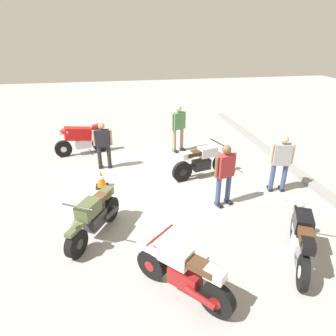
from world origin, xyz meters
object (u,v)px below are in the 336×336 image
at_px(motorcycle_olive_vintage, 94,217).
at_px(person_in_black_shirt, 103,143).
at_px(motorcycle_cream_vintage, 183,273).
at_px(traffic_cone, 101,179).
at_px(person_in_red_shirt, 225,172).
at_px(motorcycle_black_cruiser, 301,239).
at_px(person_in_gray_shirt, 281,160).
at_px(motorcycle_red_sportbike, 81,139).
at_px(person_in_green_shirt, 178,125).
at_px(motorcycle_silver_cruiser, 202,161).

relative_size(motorcycle_olive_vintage, person_in_black_shirt, 1.12).
bearing_deg(motorcycle_olive_vintage, motorcycle_cream_vintage, 68.49).
xyz_separation_m(person_in_black_shirt, traffic_cone, (1.32, -0.08, -0.62)).
distance_m(person_in_red_shirt, traffic_cone, 3.59).
bearing_deg(person_in_black_shirt, motorcycle_black_cruiser, -140.88).
bearing_deg(traffic_cone, person_in_black_shirt, 176.33).
relative_size(motorcycle_cream_vintage, person_in_red_shirt, 0.93).
bearing_deg(motorcycle_cream_vintage, traffic_cone, -23.95).
bearing_deg(motorcycle_black_cruiser, person_in_gray_shirt, 6.27).
bearing_deg(person_in_red_shirt, motorcycle_olive_vintage, -95.49).
bearing_deg(motorcycle_red_sportbike, motorcycle_olive_vintage, 83.18).
height_order(motorcycle_olive_vintage, person_in_green_shirt, person_in_green_shirt).
height_order(person_in_gray_shirt, person_in_red_shirt, person_in_gray_shirt).
bearing_deg(motorcycle_red_sportbike, traffic_cone, 90.95).
distance_m(motorcycle_red_sportbike, person_in_gray_shirt, 6.92).
bearing_deg(motorcycle_cream_vintage, person_in_green_shirt, -54.35).
relative_size(motorcycle_silver_cruiser, motorcycle_cream_vintage, 1.33).
bearing_deg(motorcycle_red_sportbike, person_in_gray_shirt, 131.11).
bearing_deg(person_in_gray_shirt, traffic_cone, 88.93).
bearing_deg(person_in_red_shirt, motorcycle_black_cruiser, -1.05).
xyz_separation_m(motorcycle_black_cruiser, person_in_red_shirt, (-2.30, -0.74, 0.42)).
bearing_deg(motorcycle_cream_vintage, motorcycle_silver_cruiser, -63.29).
distance_m(motorcycle_cream_vintage, person_in_green_shirt, 6.83).
relative_size(motorcycle_cream_vintage, motorcycle_red_sportbike, 0.79).
xyz_separation_m(motorcycle_red_sportbike, traffic_cone, (2.77, 0.75, -0.33)).
bearing_deg(motorcycle_cream_vintage, person_in_gray_shirt, -91.09).
relative_size(motorcycle_red_sportbike, traffic_cone, 3.65).
bearing_deg(motorcycle_red_sportbike, person_in_green_shirt, 160.11).
height_order(person_in_black_shirt, traffic_cone, person_in_black_shirt).
relative_size(motorcycle_silver_cruiser, person_in_gray_shirt, 1.21).
bearing_deg(motorcycle_olive_vintage, person_in_green_shirt, 178.46).
xyz_separation_m(motorcycle_cream_vintage, motorcycle_red_sportbike, (-7.02, -2.22, 0.11)).
bearing_deg(person_in_green_shirt, person_in_red_shirt, -20.06).
relative_size(motorcycle_black_cruiser, motorcycle_red_sportbike, 0.99).
xyz_separation_m(motorcycle_olive_vintage, motorcycle_cream_vintage, (1.95, 1.55, 0.00)).
bearing_deg(person_in_green_shirt, traffic_cone, -74.56).
bearing_deg(person_in_green_shirt, motorcycle_olive_vintage, -56.74).
height_order(person_in_green_shirt, traffic_cone, person_in_green_shirt).
bearing_deg(person_in_green_shirt, motorcycle_cream_vintage, -36.68).
bearing_deg(motorcycle_olive_vintage, person_in_gray_shirt, 132.98).
bearing_deg(motorcycle_black_cruiser, motorcycle_olive_vintage, 96.17).
distance_m(motorcycle_red_sportbike, person_in_green_shirt, 3.61).
relative_size(motorcycle_silver_cruiser, traffic_cone, 3.86).
xyz_separation_m(motorcycle_silver_cruiser, person_in_gray_shirt, (1.28, 1.84, 0.44)).
xyz_separation_m(motorcycle_silver_cruiser, person_in_red_shirt, (1.66, 0.08, 0.42)).
height_order(person_in_gray_shirt, person_in_black_shirt, person_in_gray_shirt).
relative_size(motorcycle_silver_cruiser, person_in_red_shirt, 1.23).
xyz_separation_m(motorcycle_black_cruiser, traffic_cone, (-3.84, -3.92, -0.26)).
height_order(motorcycle_silver_cruiser, motorcycle_black_cruiser, same).
relative_size(motorcycle_silver_cruiser, person_in_green_shirt, 1.16).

